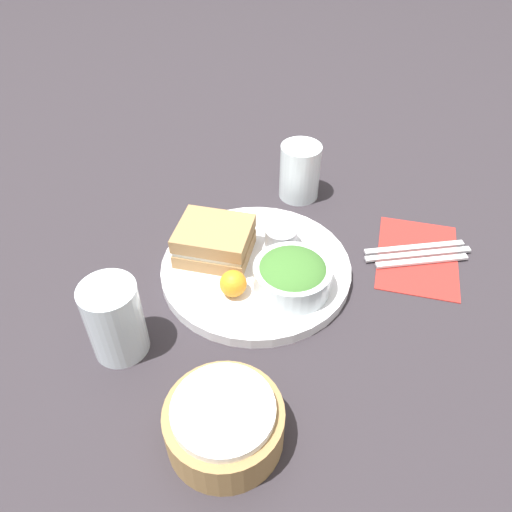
# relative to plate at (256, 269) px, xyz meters

# --- Properties ---
(ground_plane) EXTENTS (4.00, 4.00, 0.00)m
(ground_plane) POSITION_rel_plate_xyz_m (0.00, 0.00, -0.01)
(ground_plane) COLOR #2D282D
(plate) EXTENTS (0.33, 0.33, 0.02)m
(plate) POSITION_rel_plate_xyz_m (0.00, 0.00, 0.00)
(plate) COLOR silver
(plate) RESTS_ON ground_plane
(sandwich) EXTENTS (0.12, 0.11, 0.06)m
(sandwich) POSITION_rel_plate_xyz_m (0.08, -0.01, 0.04)
(sandwich) COLOR #A37A4C
(sandwich) RESTS_ON plate
(salad_bowl) EXTENTS (0.13, 0.13, 0.06)m
(salad_bowl) POSITION_rel_plate_xyz_m (-0.07, 0.04, 0.04)
(salad_bowl) COLOR silver
(salad_bowl) RESTS_ON plate
(dressing_cup) EXTENTS (0.06, 0.06, 0.04)m
(dressing_cup) POSITION_rel_plate_xyz_m (-0.03, -0.06, 0.03)
(dressing_cup) COLOR #99999E
(dressing_cup) RESTS_ON plate
(orange_wedge) EXTENTS (0.04, 0.04, 0.04)m
(orange_wedge) POSITION_rel_plate_xyz_m (0.02, 0.07, 0.03)
(orange_wedge) COLOR orange
(orange_wedge) RESTS_ON plate
(drink_glass) EXTENTS (0.08, 0.08, 0.13)m
(drink_glass) POSITION_rel_plate_xyz_m (0.16, 0.20, 0.05)
(drink_glass) COLOR silver
(drink_glass) RESTS_ON ground_plane
(bread_basket) EXTENTS (0.15, 0.15, 0.07)m
(bread_basket) POSITION_rel_plate_xyz_m (-0.03, 0.30, 0.03)
(bread_basket) COLOR #997547
(bread_basket) RESTS_ON ground_plane
(napkin) EXTENTS (0.14, 0.20, 0.00)m
(napkin) POSITION_rel_plate_xyz_m (-0.27, -0.11, -0.01)
(napkin) COLOR #B22823
(napkin) RESTS_ON ground_plane
(fork) EXTENTS (0.18, 0.08, 0.01)m
(fork) POSITION_rel_plate_xyz_m (-0.27, -0.13, -0.00)
(fork) COLOR silver
(fork) RESTS_ON napkin
(knife) EXTENTS (0.19, 0.08, 0.01)m
(knife) POSITION_rel_plate_xyz_m (-0.27, -0.11, -0.00)
(knife) COLOR silver
(knife) RESTS_ON napkin
(spoon) EXTENTS (0.16, 0.07, 0.01)m
(spoon) POSITION_rel_plate_xyz_m (-0.28, -0.09, -0.00)
(spoon) COLOR silver
(spoon) RESTS_ON napkin
(water_glass) EXTENTS (0.08, 0.08, 0.11)m
(water_glass) POSITION_rel_plate_xyz_m (-0.03, -0.25, 0.05)
(water_glass) COLOR silver
(water_glass) RESTS_ON ground_plane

